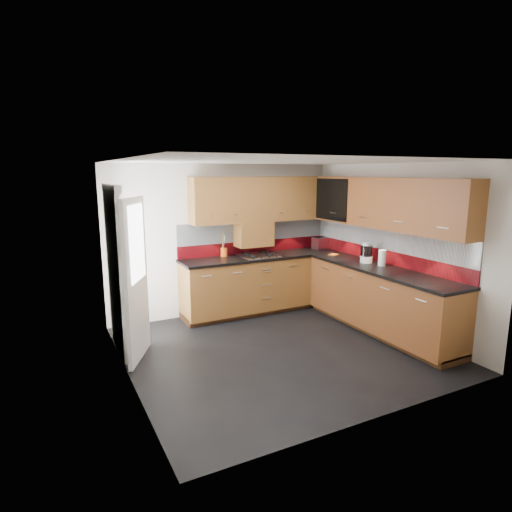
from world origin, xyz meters
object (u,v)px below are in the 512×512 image
gas_hob (258,255)px  toaster (321,243)px  utensil_pot (224,251)px  food_processor (366,254)px

gas_hob → toaster: toaster is taller
toaster → utensil_pot: bearing=176.1°
utensil_pot → toaster: 1.81m
food_processor → toaster: bearing=85.9°
gas_hob → food_processor: (1.21, -1.18, 0.12)m
gas_hob → food_processor: size_ratio=1.98×
toaster → food_processor: bearing=-94.1°
gas_hob → utensil_pot: size_ratio=1.55×
toaster → food_processor: size_ratio=1.03×
gas_hob → utensil_pot: bearing=154.8°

